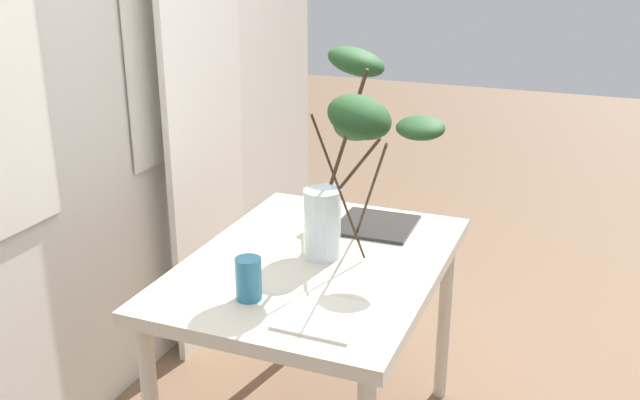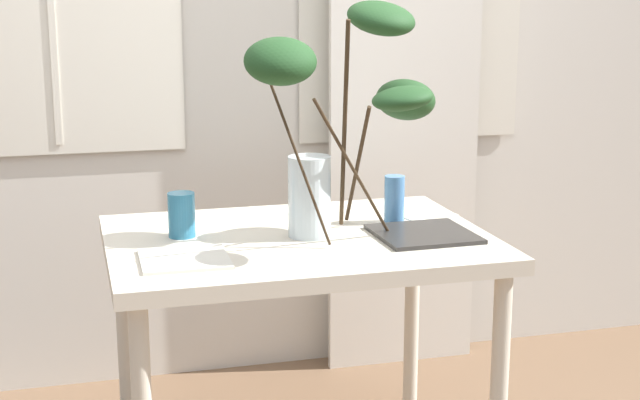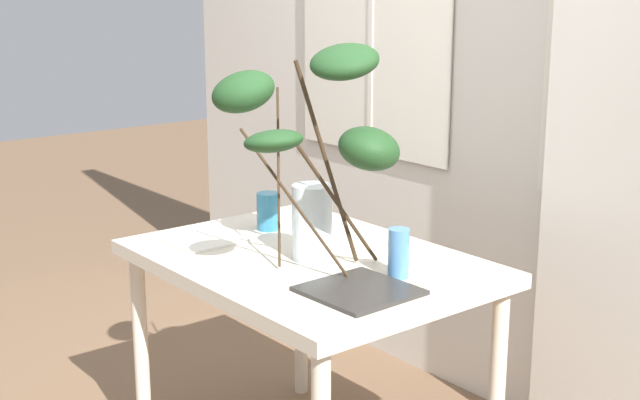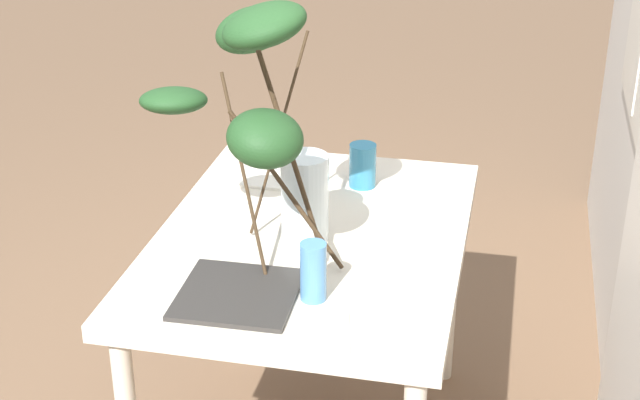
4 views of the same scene
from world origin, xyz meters
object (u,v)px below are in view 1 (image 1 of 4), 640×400
Objects in this scene: drinking_glass_blue_right at (329,204)px; plate_square_left at (323,316)px; vase_with_branches at (354,140)px; dining_table at (316,281)px; drinking_glass_blue_left at (249,279)px; plate_square_right at (376,225)px.

plate_square_left is (-0.69, -0.25, -0.07)m from drinking_glass_blue_right.
vase_with_branches is 4.79× the size of drinking_glass_blue_right.
dining_table is 1.57× the size of vase_with_branches.
drinking_glass_blue_left is (-0.45, 0.17, -0.33)m from vase_with_branches.
drinking_glass_blue_left is 0.26m from plate_square_left.
plate_square_left is (-0.47, -0.08, -0.39)m from vase_with_branches.
drinking_glass_blue_left is at bearing 84.18° from plate_square_left.
plate_square_right is at bearing -80.70° from drinking_glass_blue_right.
dining_table is 8.46× the size of drinking_glass_blue_left.
dining_table is 0.41m from plate_square_left.
drinking_glass_blue_right is at bearing 99.30° from plate_square_right.
vase_with_branches is at bearing 9.78° from plate_square_left.
plate_square_left is (-0.36, -0.17, 0.09)m from dining_table.
dining_table is at bearing 25.41° from plate_square_left.
drinking_glass_blue_right is at bearing 13.56° from dining_table.
drinking_glass_blue_left is at bearing 165.37° from plate_square_right.
vase_with_branches reaches higher than dining_table.
vase_with_branches is at bearing -37.53° from dining_table.
dining_table is 4.00× the size of plate_square_right.
drinking_glass_blue_left is 0.72m from plate_square_right.
drinking_glass_blue_left reaches higher than plate_square_left.
plate_square_left reaches higher than dining_table.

